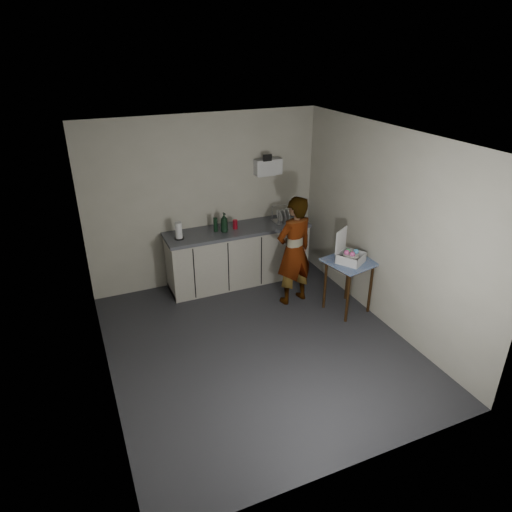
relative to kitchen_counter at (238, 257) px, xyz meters
name	(u,v)px	position (x,y,z in m)	size (l,w,h in m)	color
ground	(258,345)	(-0.40, -1.70, -0.43)	(4.00, 4.00, 0.00)	#2B2B30
wall_back	(206,202)	(-0.40, 0.29, 0.87)	(3.60, 0.02, 2.60)	#BBB7A3
wall_right	(385,230)	(1.39, -1.70, 0.87)	(0.02, 4.00, 2.60)	#BBB7A3
wall_left	(96,283)	(-2.19, -1.70, 0.87)	(0.02, 4.00, 2.60)	#BBB7A3
ceiling	(259,139)	(-0.40, -1.70, 2.17)	(3.60, 4.00, 0.01)	silver
kitchen_counter	(238,257)	(0.00, 0.00, 0.00)	(2.24, 0.62, 0.91)	black
wall_shelf	(268,167)	(0.60, 0.22, 1.32)	(0.42, 0.18, 0.37)	white
side_table	(349,267)	(1.10, -1.41, 0.25)	(0.71, 0.71, 0.78)	#331B0B
standing_man	(294,251)	(0.51, -0.88, 0.38)	(0.59, 0.39, 1.62)	#B2A593
soap_bottle	(224,222)	(-0.23, -0.05, 0.63)	(0.11, 0.12, 0.30)	black
soda_can	(235,224)	(-0.04, 0.00, 0.55)	(0.07, 0.07, 0.14)	red
dark_bottle	(216,225)	(-0.35, 0.02, 0.59)	(0.06, 0.06, 0.22)	black
paper_towel	(179,231)	(-0.92, -0.04, 0.60)	(0.14, 0.14, 0.25)	black
dish_rack	(284,218)	(0.77, -0.03, 0.54)	(0.35, 0.26, 0.24)	silver
bakery_box	(350,255)	(1.07, -1.43, 0.45)	(0.44, 0.45, 0.45)	white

